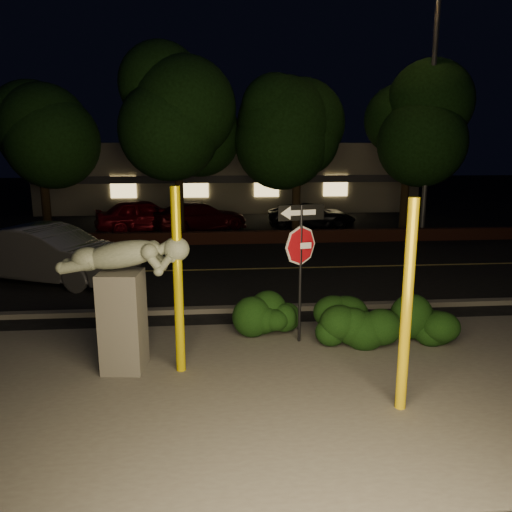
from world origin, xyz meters
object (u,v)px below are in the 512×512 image
at_px(signpost, 301,246).
at_px(parked_car_red, 145,215).
at_px(yellow_pole_right, 407,308).
at_px(parked_car_darkred, 200,217).
at_px(yellow_pole_left, 178,282).
at_px(parked_car_dark, 312,216).
at_px(streetlight, 427,88).
at_px(sculpture, 124,289).
at_px(silver_sedan, 49,254).

height_order(signpost, parked_car_red, signpost).
bearing_deg(yellow_pole_right, parked_car_darkred, 101.46).
distance_m(yellow_pole_left, parked_car_dark, 16.13).
bearing_deg(streetlight, sculpture, -141.52).
height_order(yellow_pole_right, streetlight, streetlight).
bearing_deg(sculpture, parked_car_dark, 73.56).
bearing_deg(signpost, yellow_pole_right, -81.33).
relative_size(yellow_pole_left, parked_car_red, 0.74).
distance_m(yellow_pole_right, parked_car_red, 17.35).
relative_size(yellow_pole_right, parked_car_dark, 0.76).
height_order(parked_car_darkred, parked_car_dark, parked_car_darkred).
relative_size(sculpture, parked_car_darkred, 0.53).
distance_m(yellow_pole_left, parked_car_red, 14.97).
height_order(parked_car_red, parked_car_dark, parked_car_red).
bearing_deg(parked_car_dark, yellow_pole_left, 164.17).
distance_m(silver_sedan, parked_car_red, 8.63).
height_order(parked_car_red, parked_car_darkred, parked_car_red).
bearing_deg(parked_car_darkred, streetlight, -130.62).
bearing_deg(yellow_pole_left, silver_sedan, 123.25).
xyz_separation_m(yellow_pole_left, yellow_pole_right, (3.35, -1.58, -0.03)).
xyz_separation_m(signpost, parked_car_red, (-4.76, 13.60, -1.22)).
relative_size(yellow_pole_left, parked_car_dark, 0.77).
bearing_deg(silver_sedan, parked_car_red, 10.31).
relative_size(yellow_pole_right, sculpture, 1.33).
bearing_deg(signpost, streetlight, 44.73).
relative_size(signpost, sculpture, 1.16).
bearing_deg(silver_sedan, yellow_pole_left, -125.45).
bearing_deg(sculpture, yellow_pole_right, -15.66).
xyz_separation_m(yellow_pole_left, silver_sedan, (-4.11, 6.27, -0.80)).
bearing_deg(silver_sedan, parked_car_dark, -25.39).
relative_size(streetlight, silver_sedan, 2.07).
bearing_deg(parked_car_dark, signpost, 171.29).
relative_size(yellow_pole_left, signpost, 1.17).
xyz_separation_m(yellow_pole_right, sculpture, (-4.29, 1.72, -0.12)).
distance_m(streetlight, parked_car_red, 13.22).
bearing_deg(parked_car_darkred, yellow_pole_right, 166.56).
bearing_deg(sculpture, silver_sedan, 123.59).
bearing_deg(parked_car_red, sculpture, 170.39).
bearing_deg(yellow_pole_left, sculpture, 171.47).
bearing_deg(yellow_pole_right, yellow_pole_left, 154.75).
bearing_deg(parked_car_red, parked_car_dark, -102.34).
distance_m(parked_car_darkred, parked_car_dark, 5.32).
relative_size(yellow_pole_right, streetlight, 0.31).
height_order(signpost, streetlight, streetlight).
bearing_deg(signpost, parked_car_red, 96.52).
bearing_deg(parked_car_red, streetlight, -117.87).
distance_m(yellow_pole_left, streetlight, 15.99).
height_order(streetlight, silver_sedan, streetlight).
xyz_separation_m(yellow_pole_left, parked_car_red, (-2.47, 14.74, -0.87)).
distance_m(streetlight, parked_car_dark, 7.47).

